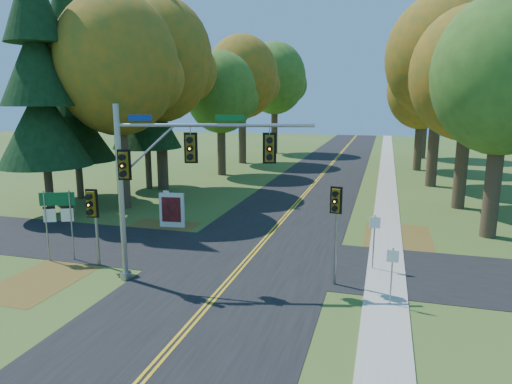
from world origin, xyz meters
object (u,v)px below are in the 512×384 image
(east_signal_pole, at_px, (336,211))
(route_sign_cluster, at_px, (58,212))
(traffic_mast, at_px, (168,170))
(info_kiosk, at_px, (172,210))

(east_signal_pole, height_order, route_sign_cluster, east_signal_pole)
(traffic_mast, height_order, east_signal_pole, traffic_mast)
(route_sign_cluster, xyz_separation_m, info_kiosk, (2.43, 6.53, -1.31))
(east_signal_pole, xyz_separation_m, info_kiosk, (-10.05, 6.12, -2.07))
(east_signal_pole, bearing_deg, route_sign_cluster, -171.25)
(traffic_mast, relative_size, east_signal_pole, 1.89)
(traffic_mast, bearing_deg, info_kiosk, 101.69)
(east_signal_pole, relative_size, route_sign_cluster, 1.23)
(traffic_mast, relative_size, route_sign_cluster, 2.34)
(info_kiosk, bearing_deg, traffic_mast, -71.38)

